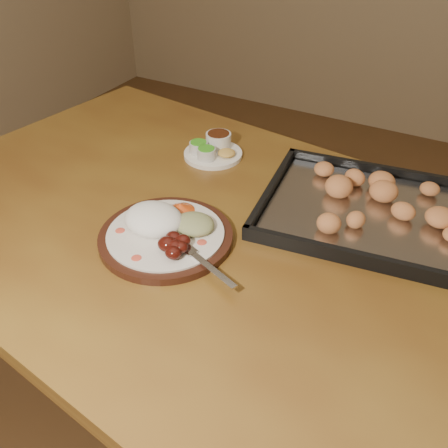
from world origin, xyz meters
The scene contains 5 objects.
ground centered at (0.00, 0.00, 0.00)m, with size 4.00×4.00×0.00m, color #54341D.
dining_table centered at (0.03, -0.28, 0.65)m, with size 1.61×1.10×0.75m.
dinner_plate centered at (-0.05, -0.35, 0.77)m, with size 0.33×0.27×0.06m.
condiment_saucer centered at (-0.14, -0.01, 0.77)m, with size 0.15×0.15×0.05m.
baking_tray centered at (0.30, -0.07, 0.77)m, with size 0.53×0.42×0.05m.
Camera 1 is at (0.43, -0.99, 1.37)m, focal length 40.00 mm.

